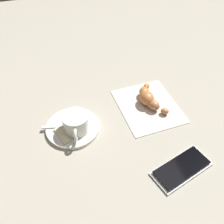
{
  "coord_description": "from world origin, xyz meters",
  "views": [
    {
      "loc": [
        0.13,
        0.49,
        0.55
      ],
      "look_at": [
        -0.01,
        -0.0,
        0.02
      ],
      "focal_mm": 42.26,
      "sensor_mm": 36.0,
      "label": 1
    }
  ],
  "objects_px": {
    "espresso_cup": "(76,123)",
    "sugar_packet": "(63,135)",
    "napkin": "(148,106)",
    "saucer": "(73,128)",
    "cell_phone": "(182,168)",
    "teaspoon": "(72,124)",
    "croissant": "(148,98)"
  },
  "relations": [
    {
      "from": "napkin",
      "to": "teaspoon",
      "type": "bearing_deg",
      "value": 4.88
    },
    {
      "from": "saucer",
      "to": "espresso_cup",
      "type": "height_order",
      "value": "espresso_cup"
    },
    {
      "from": "teaspoon",
      "to": "croissant",
      "type": "height_order",
      "value": "croissant"
    },
    {
      "from": "napkin",
      "to": "cell_phone",
      "type": "distance_m",
      "value": 0.22
    },
    {
      "from": "saucer",
      "to": "cell_phone",
      "type": "distance_m",
      "value": 0.3
    },
    {
      "from": "sugar_packet",
      "to": "cell_phone",
      "type": "xyz_separation_m",
      "value": [
        -0.26,
        0.17,
        -0.01
      ]
    },
    {
      "from": "croissant",
      "to": "napkin",
      "type": "bearing_deg",
      "value": 71.49
    },
    {
      "from": "teaspoon",
      "to": "cell_phone",
      "type": "xyz_separation_m",
      "value": [
        -0.23,
        0.2,
        -0.01
      ]
    },
    {
      "from": "napkin",
      "to": "cell_phone",
      "type": "relative_size",
      "value": 1.24
    },
    {
      "from": "saucer",
      "to": "sugar_packet",
      "type": "relative_size",
      "value": 2.42
    },
    {
      "from": "napkin",
      "to": "croissant",
      "type": "bearing_deg",
      "value": -108.51
    },
    {
      "from": "saucer",
      "to": "teaspoon",
      "type": "height_order",
      "value": "teaspoon"
    },
    {
      "from": "saucer",
      "to": "croissant",
      "type": "xyz_separation_m",
      "value": [
        -0.23,
        -0.04,
        0.02
      ]
    },
    {
      "from": "espresso_cup",
      "to": "teaspoon",
      "type": "relative_size",
      "value": 0.78
    },
    {
      "from": "espresso_cup",
      "to": "napkin",
      "type": "relative_size",
      "value": 0.47
    },
    {
      "from": "espresso_cup",
      "to": "sugar_packet",
      "type": "xyz_separation_m",
      "value": [
        0.04,
        0.01,
        -0.02
      ]
    },
    {
      "from": "sugar_packet",
      "to": "espresso_cup",
      "type": "bearing_deg",
      "value": 86.89
    },
    {
      "from": "napkin",
      "to": "saucer",
      "type": "bearing_deg",
      "value": 6.08
    },
    {
      "from": "espresso_cup",
      "to": "sugar_packet",
      "type": "bearing_deg",
      "value": 14.94
    },
    {
      "from": "espresso_cup",
      "to": "croissant",
      "type": "distance_m",
      "value": 0.23
    },
    {
      "from": "espresso_cup",
      "to": "napkin",
      "type": "height_order",
      "value": "espresso_cup"
    },
    {
      "from": "cell_phone",
      "to": "teaspoon",
      "type": "bearing_deg",
      "value": -41.72
    },
    {
      "from": "saucer",
      "to": "cell_phone",
      "type": "bearing_deg",
      "value": 138.8
    },
    {
      "from": "teaspoon",
      "to": "croissant",
      "type": "distance_m",
      "value": 0.24
    },
    {
      "from": "espresso_cup",
      "to": "saucer",
      "type": "bearing_deg",
      "value": -60.12
    },
    {
      "from": "napkin",
      "to": "espresso_cup",
      "type": "bearing_deg",
      "value": 10.05
    },
    {
      "from": "teaspoon",
      "to": "cell_phone",
      "type": "relative_size",
      "value": 0.75
    },
    {
      "from": "espresso_cup",
      "to": "napkin",
      "type": "distance_m",
      "value": 0.23
    },
    {
      "from": "sugar_packet",
      "to": "napkin",
      "type": "distance_m",
      "value": 0.27
    },
    {
      "from": "sugar_packet",
      "to": "teaspoon",
      "type": "bearing_deg",
      "value": 117.39
    },
    {
      "from": "croissant",
      "to": "saucer",
      "type": "bearing_deg",
      "value": 8.92
    },
    {
      "from": "napkin",
      "to": "croissant",
      "type": "height_order",
      "value": "croissant"
    }
  ]
}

